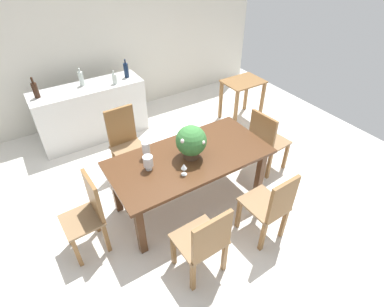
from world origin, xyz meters
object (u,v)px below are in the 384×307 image
Objects in this scene: chair_near_left at (205,241)px; flower_centerpiece at (191,142)px; kitchen_counter at (92,112)px; side_table at (242,90)px; chair_head_end at (88,212)px; wine_bottle_tall at (35,90)px; dining_table at (190,163)px; wine_glass at (184,167)px; wine_bottle_amber at (81,78)px; crystal_vase_center_near at (148,162)px; chair_far_left at (126,141)px; wine_bottle_dark at (126,70)px; chair_near_right at (271,206)px; crystal_vase_left at (146,149)px; wine_bottle_green at (114,79)px; chair_foot_end at (266,139)px.

flower_centerpiece reaches higher than chair_near_left.
kitchen_counter is 2.64m from side_table.
wine_bottle_tall is (0.01, 2.20, 0.51)m from chair_head_end.
chair_head_end reaches higher than dining_table.
wine_glass is at bearing -82.38° from kitchen_counter.
dining_table is 2.37m from wine_bottle_amber.
dining_table is 4.69× the size of flower_centerpiece.
kitchen_counter is (-0.03, 2.14, -0.41)m from crystal_vase_center_near.
wine_bottle_amber is at bearing 160.46° from chair_head_end.
wine_bottle_amber is (-0.15, 3.22, 0.50)m from chair_near_left.
kitchen_counter is 5.59× the size of wine_bottle_tall.
chair_far_left reaches higher than side_table.
flower_centerpiece is 2.20m from wine_bottle_dark.
wine_bottle_tall is at bearing -175.43° from wine_bottle_amber.
wine_bottle_tall is at bearing -63.88° from chair_near_right.
dining_table is 2.34m from side_table.
dining_table is 1.28m from chair_head_end.
wine_bottle_amber reaches higher than chair_near_right.
chair_near_left is 4.63× the size of crystal_vase_left.
wine_bottle_green reaches higher than chair_head_end.
flower_centerpiece is 2.01× the size of crystal_vase_left.
chair_near_right is 3.10m from wine_bottle_green.
chair_far_left is 5.03× the size of crystal_vase_left.
crystal_vase_center_near is 1.20× the size of wine_glass.
wine_bottle_amber reaches higher than crystal_vase_left.
wine_bottle_green is at bearing 93.47° from dining_table.
wine_bottle_tall is (-0.83, 3.17, 0.51)m from chair_near_left.
kitchen_counter is at bearing -68.93° from wine_bottle_amber.
wine_glass reaches higher than dining_table.
wine_bottle_green is at bearing 79.99° from crystal_vase_left.
dining_table reaches higher than side_table.
wine_bottle_tall is 1.39m from wine_bottle_dark.
wine_glass reaches higher than side_table.
flower_centerpiece reaches higher than crystal_vase_center_near.
side_table is (1.80, -0.87, -0.47)m from wine_bottle_dark.
chair_near_right is at bearing 134.03° from chair_foot_end.
crystal_vase_center_near is 0.59× the size of wine_bottle_dark.
chair_far_left is 5.78× the size of crystal_vase_center_near.
crystal_vase_left is at bearing 147.85° from flower_centerpiece.
chair_head_end is 1.28× the size of side_table.
crystal_vase_center_near is at bearing -48.73° from chair_near_right.
dining_table is 0.56m from crystal_vase_center_near.
crystal_vase_center_near is (-0.53, 0.06, -0.11)m from flower_centerpiece.
dining_table is 1.06m from chair_near_left.
wine_bottle_amber reaches higher than dining_table.
chair_far_left is at bearing -106.46° from wine_bottle_green.
flower_centerpiece is at bearing -60.33° from wine_bottle_tall.
wine_bottle_tall is at bearing 178.89° from wine_bottle_dark.
wine_bottle_tall is 1.13× the size of wine_bottle_amber.
kitchen_counter is at bearing -74.59° from chair_near_right.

